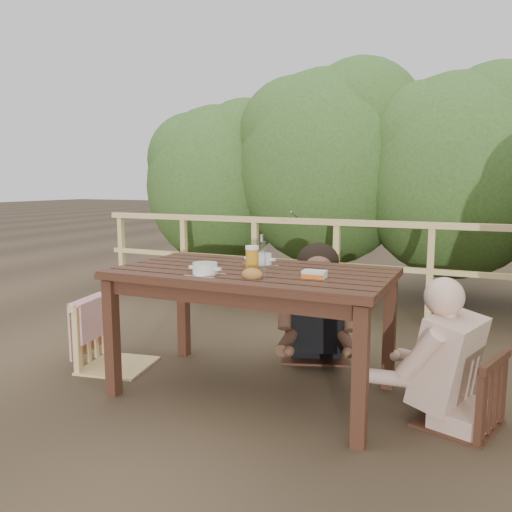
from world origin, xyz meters
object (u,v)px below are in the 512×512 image
at_px(chair_right, 462,354).
at_px(beer_glass, 252,259).
at_px(butter_tub, 314,276).
at_px(table, 253,332).
at_px(chair_left, 116,303).
at_px(bread_roll, 252,275).
at_px(chair_far, 316,292).
at_px(tumbler, 263,274).
at_px(diner_right, 471,308).
at_px(soup_near, 205,269).
at_px(woman, 317,268).
at_px(bottle, 262,252).
at_px(soup_far, 260,260).

relative_size(chair_right, beer_glass, 5.03).
bearing_deg(butter_tub, table, 163.68).
bearing_deg(chair_left, bread_roll, -112.31).
height_order(chair_right, bread_roll, bread_roll).
bearing_deg(chair_far, tumbler, -108.60).
bearing_deg(tumbler, butter_tub, 20.46).
relative_size(diner_right, tumbler, 19.42).
relative_size(soup_near, bread_roll, 2.00).
height_order(table, diner_right, diner_right).
height_order(chair_left, diner_right, diner_right).
bearing_deg(bread_roll, woman, 88.10).
xyz_separation_m(woman, butter_tub, (0.29, -0.97, 0.13)).
height_order(bottle, butter_tub, bottle).
distance_m(soup_near, beer_glass, 0.33).
bearing_deg(woman, bread_roll, 69.23).
distance_m(table, bottle, 0.53).
distance_m(table, butter_tub, 0.63).
height_order(diner_right, bottle, diner_right).
height_order(chair_right, woman, woman).
height_order(chair_far, woman, woman).
height_order(chair_far, beer_glass, chair_far).
relative_size(beer_glass, bottle, 0.71).
bearing_deg(bottle, soup_far, 118.44).
height_order(woman, beer_glass, woman).
distance_m(woman, tumbler, 1.09).
height_order(table, chair_far, chair_far).
bearing_deg(butter_tub, chair_left, 174.39).
bearing_deg(bread_roll, soup_far, 108.83).
relative_size(diner_right, butter_tub, 10.02).
height_order(diner_right, tumbler, diner_right).
distance_m(bread_roll, tumbler, 0.07).
distance_m(chair_left, beer_glass, 1.17).
height_order(diner_right, soup_near, diner_right).
bearing_deg(soup_near, woman, 72.23).
distance_m(table, beer_glass, 0.49).
bearing_deg(bread_roll, bottle, 105.53).
height_order(bread_roll, tumbler, bread_roll).
distance_m(chair_far, bread_roll, 1.16).
height_order(chair_left, butter_tub, chair_left).
distance_m(diner_right, soup_far, 1.35).
distance_m(bread_roll, bottle, 0.39).
bearing_deg(bread_roll, beer_glass, 115.01).
relative_size(woman, diner_right, 1.02).
relative_size(chair_right, soup_far, 3.14).
distance_m(diner_right, soup_near, 1.54).
distance_m(chair_left, bottle, 1.22).
xyz_separation_m(chair_right, soup_near, (-1.46, -0.32, 0.43)).
distance_m(chair_far, butter_tub, 1.04).
xyz_separation_m(chair_right, beer_glass, (-1.27, -0.05, 0.47)).
bearing_deg(tumbler, soup_far, 115.80).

